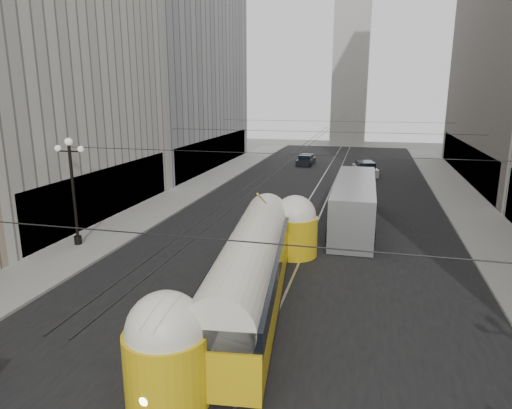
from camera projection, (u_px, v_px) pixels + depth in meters
The scene contains 13 objects.
road at pixel (316, 203), 38.19m from camera, with size 20.00×85.00×0.02m, color black.
sidewalk_left at pixel (197, 187), 44.31m from camera, with size 4.00×72.00×0.15m, color gray.
sidewalk_right at pixel (462, 201), 38.63m from camera, with size 4.00×72.00×0.15m, color gray.
rail_left at pixel (307, 203), 38.37m from camera, with size 0.12×85.00×0.04m, color gray.
rail_right at pixel (325, 204), 38.01m from camera, with size 0.12×85.00×0.04m, color gray.
building_left_far at pixel (167, 47), 54.11m from camera, with size 12.60×28.60×28.60m.
distant_tower at pixel (351, 58), 79.36m from camera, with size 6.00×6.00×31.36m.
lamppost_left_mid at pixel (73, 186), 26.63m from camera, with size 1.86×0.44×6.37m.
catenary at pixel (318, 134), 35.81m from camera, with size 25.00×72.00×0.23m.
streetcar at pixel (251, 268), 19.49m from camera, with size 4.15×16.04×3.53m.
city_bus at pixel (354, 201), 31.29m from camera, with size 2.93×12.63×3.20m.
sedan_white_far at pixel (365, 169), 51.07m from camera, with size 3.04×5.22×1.55m.
sedan_dark_far at pixel (306, 160), 58.37m from camera, with size 2.05×4.33×1.33m.
Camera 1 is at (4.17, -4.72, 9.02)m, focal length 32.00 mm.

